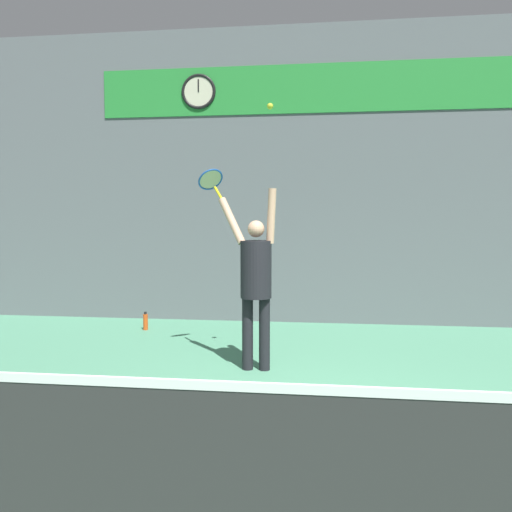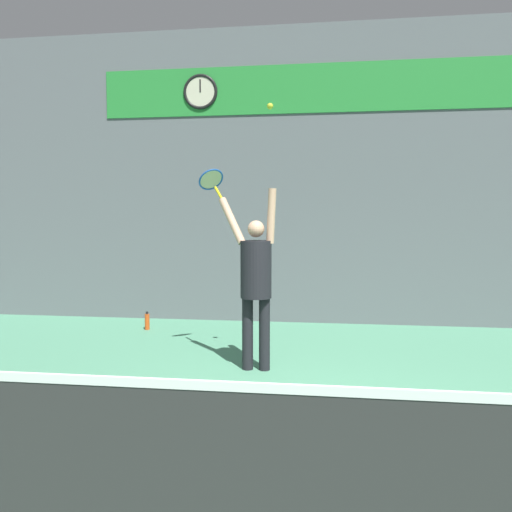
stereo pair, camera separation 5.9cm
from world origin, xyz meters
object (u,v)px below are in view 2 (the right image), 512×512
water_bottle (147,321)px  tennis_player (256,277)px  tennis_ball (270,106)px  tennis_racket (212,181)px  scoreboard_clock (200,92)px

water_bottle → tennis_player: bearing=-43.1°
tennis_player → water_bottle: bearing=136.9°
tennis_player → tennis_ball: size_ratio=30.43×
tennis_player → tennis_racket: tennis_racket is taller
scoreboard_clock → water_bottle: size_ratio=2.05×
scoreboard_clock → water_bottle: (-0.70, -0.85, -3.81)m
tennis_ball → water_bottle: tennis_ball is taller
tennis_player → tennis_racket: 1.38m
tennis_player → tennis_racket: (-0.61, 0.43, 1.16)m
scoreboard_clock → tennis_player: 4.16m
scoreboard_clock → tennis_racket: bearing=-73.1°
tennis_racket → water_bottle: tennis_racket is taller
scoreboard_clock → tennis_racket: size_ratio=1.37×
scoreboard_clock → tennis_ball: 3.27m
tennis_racket → tennis_ball: size_ratio=6.20×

